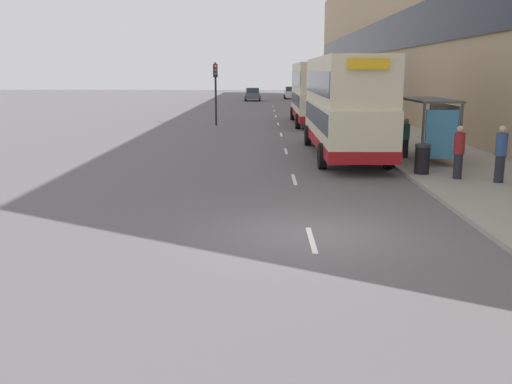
{
  "coord_description": "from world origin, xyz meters",
  "views": [
    {
      "loc": [
        -1.09,
        -12.72,
        3.67
      ],
      "look_at": [
        -1.46,
        17.28,
        -2.65
      ],
      "focal_mm": 40.0,
      "sensor_mm": 36.0,
      "label": 1
    }
  ],
  "objects": [
    {
      "name": "ground_plane",
      "position": [
        0.0,
        0.0,
        0.0
      ],
      "size": [
        220.0,
        220.0,
        0.0
      ],
      "primitive_type": "plane",
      "color": "#5B595B"
    },
    {
      "name": "pavement",
      "position": [
        6.5,
        38.5,
        0.07
      ],
      "size": [
        5.0,
        93.0,
        0.14
      ],
      "color": "gray",
      "rests_on": "ground_plane"
    },
    {
      "name": "terrace_facade",
      "position": [
        10.49,
        38.5,
        7.43
      ],
      "size": [
        3.1,
        93.0,
        14.87
      ],
      "color": "tan",
      "rests_on": "ground_plane"
    },
    {
      "name": "lane_mark_0",
      "position": [
        0.0,
        -0.49,
        0.01
      ],
      "size": [
        0.12,
        2.0,
        0.01
      ],
      "color": "silver",
      "rests_on": "ground_plane"
    },
    {
      "name": "lane_mark_1",
      "position": [
        0.0,
        6.82,
        0.01
      ],
      "size": [
        0.12,
        2.0,
        0.01
      ],
      "color": "silver",
      "rests_on": "ground_plane"
    },
    {
      "name": "lane_mark_2",
      "position": [
        0.0,
        14.12,
        0.01
      ],
      "size": [
        0.12,
        2.0,
        0.01
      ],
      "color": "silver",
      "rests_on": "ground_plane"
    },
    {
      "name": "lane_mark_3",
      "position": [
        0.0,
        21.43,
        0.01
      ],
      "size": [
        0.12,
        2.0,
        0.01
      ],
      "color": "silver",
      "rests_on": "ground_plane"
    },
    {
      "name": "lane_mark_4",
      "position": [
        0.0,
        28.74,
        0.01
      ],
      "size": [
        0.12,
        2.0,
        0.01
      ],
      "color": "silver",
      "rests_on": "ground_plane"
    },
    {
      "name": "lane_mark_5",
      "position": [
        0.0,
        36.04,
        0.01
      ],
      "size": [
        0.12,
        2.0,
        0.01
      ],
      "color": "silver",
      "rests_on": "ground_plane"
    },
    {
      "name": "lane_mark_6",
      "position": [
        0.0,
        43.35,
        0.01
      ],
      "size": [
        0.12,
        2.0,
        0.01
      ],
      "color": "silver",
      "rests_on": "ground_plane"
    },
    {
      "name": "lane_mark_7",
      "position": [
        0.0,
        50.66,
        0.01
      ],
      "size": [
        0.12,
        2.0,
        0.01
      ],
      "color": "silver",
      "rests_on": "ground_plane"
    },
    {
      "name": "bus_shelter",
      "position": [
        5.77,
        10.31,
        1.88
      ],
      "size": [
        1.6,
        4.2,
        2.48
      ],
      "color": "#4C4C51",
      "rests_on": "ground_plane"
    },
    {
      "name": "double_decker_bus_near",
      "position": [
        2.47,
        12.58,
        2.29
      ],
      "size": [
        2.85,
        11.23,
        4.3
      ],
      "color": "beige",
      "rests_on": "ground_plane"
    },
    {
      "name": "double_decker_bus_ahead",
      "position": [
        2.48,
        28.47,
        2.28
      ],
      "size": [
        2.85,
        10.88,
        4.3
      ],
      "color": "beige",
      "rests_on": "ground_plane"
    },
    {
      "name": "car_0",
      "position": [
        -2.46,
        63.02,
        0.83
      ],
      "size": [
        2.05,
        4.18,
        1.67
      ],
      "rotation": [
        0.0,
        0.0,
        3.14
      ],
      "color": "#4C5156",
      "rests_on": "ground_plane"
    },
    {
      "name": "car_1",
      "position": [
        2.87,
        68.75,
        0.84
      ],
      "size": [
        2.0,
        4.56,
        1.7
      ],
      "color": "silver",
      "rests_on": "ground_plane"
    },
    {
      "name": "pedestrian_at_shelter",
      "position": [
        6.62,
        5.68,
        1.09
      ],
      "size": [
        0.37,
        0.37,
        1.85
      ],
      "color": "#23232D",
      "rests_on": "ground_plane"
    },
    {
      "name": "pedestrian_1",
      "position": [
        5.48,
        6.33,
        1.05
      ],
      "size": [
        0.35,
        0.35,
        1.79
      ],
      "color": "#23232D",
      "rests_on": "ground_plane"
    },
    {
      "name": "pedestrian_2",
      "position": [
        4.87,
        11.11,
        0.98
      ],
      "size": [
        0.33,
        0.33,
        1.64
      ],
      "color": "#23232D",
      "rests_on": "ground_plane"
    },
    {
      "name": "litter_bin",
      "position": [
        4.55,
        7.3,
        0.67
      ],
      "size": [
        0.55,
        0.55,
        1.05
      ],
      "color": "black",
      "rests_on": "ground_plane"
    },
    {
      "name": "traffic_light_far_kerb",
      "position": [
        -4.4,
        27.48,
        2.94
      ],
      "size": [
        0.3,
        0.32,
        4.33
      ],
      "color": "black",
      "rests_on": "ground_plane"
    }
  ]
}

